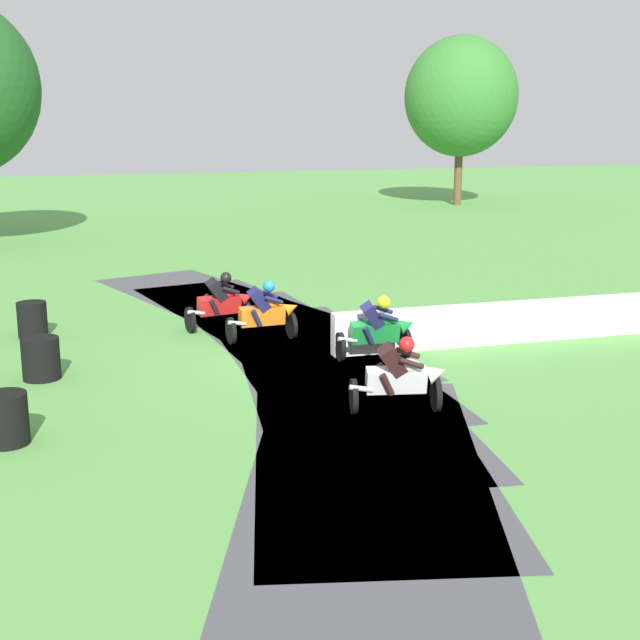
% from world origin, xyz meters
% --- Properties ---
extents(ground_plane, '(120.00, 120.00, 0.00)m').
position_xyz_m(ground_plane, '(0.00, 0.00, 0.00)').
color(ground_plane, '#569947').
extents(track_asphalt, '(6.42, 22.31, 0.01)m').
position_xyz_m(track_asphalt, '(-0.47, 0.01, 0.00)').
color(track_asphalt, '#47474C').
rests_on(track_asphalt, ground).
extents(safety_barrier, '(10.81, 0.54, 0.90)m').
position_xyz_m(safety_barrier, '(5.80, -0.13, 0.45)').
color(safety_barrier, white).
rests_on(safety_barrier, ground).
extents(motorcycle_lead_white, '(1.70, 1.02, 1.43)m').
position_xyz_m(motorcycle_lead_white, '(0.35, -3.72, 0.65)').
color(motorcycle_lead_white, black).
rests_on(motorcycle_lead_white, ground).
extents(motorcycle_chase_green, '(1.70, 0.82, 1.43)m').
position_xyz_m(motorcycle_chase_green, '(1.20, -0.53, 0.65)').
color(motorcycle_chase_green, black).
rests_on(motorcycle_chase_green, ground).
extents(motorcycle_trailing_orange, '(1.68, 0.78, 1.42)m').
position_xyz_m(motorcycle_trailing_orange, '(-0.64, 1.57, 0.66)').
color(motorcycle_trailing_orange, black).
rests_on(motorcycle_trailing_orange, ground).
extents(motorcycle_fourth_red, '(1.69, 0.93, 1.43)m').
position_xyz_m(motorcycle_fourth_red, '(-1.33, 2.96, 0.66)').
color(motorcycle_fourth_red, black).
rests_on(motorcycle_fourth_red, ground).
extents(tire_stack_near, '(0.67, 0.67, 0.80)m').
position_xyz_m(tire_stack_near, '(-5.88, -3.19, 0.40)').
color(tire_stack_near, black).
rests_on(tire_stack_near, ground).
extents(tire_stack_mid_a, '(0.71, 0.71, 0.80)m').
position_xyz_m(tire_stack_mid_a, '(-5.37, 0.15, 0.40)').
color(tire_stack_mid_a, black).
rests_on(tire_stack_mid_a, ground).
extents(tire_stack_mid_b, '(0.65, 0.65, 0.80)m').
position_xyz_m(tire_stack_mid_b, '(-5.55, 3.57, 0.40)').
color(tire_stack_mid_b, black).
rests_on(tire_stack_mid_b, ground).
extents(tree_far_right, '(6.18, 6.18, 9.16)m').
position_xyz_m(tree_far_right, '(16.97, 27.64, 5.91)').
color(tree_far_right, brown).
rests_on(tree_far_right, ground).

